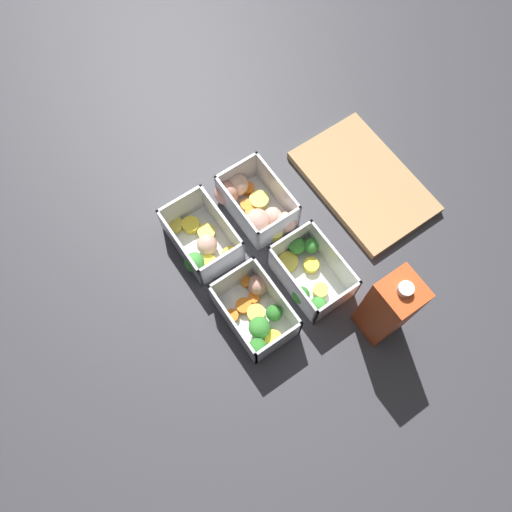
% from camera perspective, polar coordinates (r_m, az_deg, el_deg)
% --- Properties ---
extents(ground_plane, '(4.00, 4.00, 0.00)m').
position_cam_1_polar(ground_plane, '(0.96, -0.00, -0.60)').
color(ground_plane, '#38383D').
extents(container_near_left, '(0.16, 0.11, 0.08)m').
position_cam_1_polar(container_near_left, '(0.95, -6.20, 1.59)').
color(container_near_left, white).
rests_on(container_near_left, ground_plane).
extents(container_near_right, '(0.15, 0.11, 0.08)m').
position_cam_1_polar(container_near_right, '(0.90, 0.10, -6.61)').
color(container_near_right, white).
rests_on(container_near_right, ground_plane).
extents(container_far_left, '(0.18, 0.12, 0.08)m').
position_cam_1_polar(container_far_left, '(0.98, -0.27, 5.84)').
color(container_far_left, white).
rests_on(container_far_left, ground_plane).
extents(container_far_right, '(0.15, 0.11, 0.08)m').
position_cam_1_polar(container_far_right, '(0.93, 6.07, -1.96)').
color(container_far_right, white).
rests_on(container_far_right, ground_plane).
extents(juice_carton, '(0.07, 0.07, 0.20)m').
position_cam_1_polar(juice_carton, '(0.86, 14.92, -5.74)').
color(juice_carton, '#D14C1E').
rests_on(juice_carton, ground_plane).
extents(cutting_board, '(0.28, 0.18, 0.02)m').
position_cam_1_polar(cutting_board, '(1.05, 12.16, 8.25)').
color(cutting_board, tan).
rests_on(cutting_board, ground_plane).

